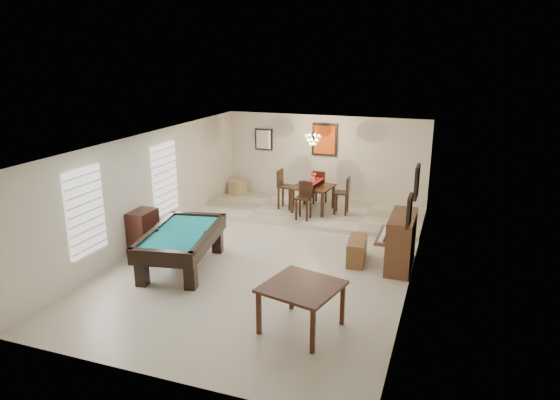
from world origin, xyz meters
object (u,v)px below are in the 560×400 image
Objects in this scene: piano_bench at (357,251)px; apothecary_chest at (143,232)px; flower_vase at (314,177)px; upright_piano at (395,241)px; square_table at (301,307)px; dining_chair_east at (341,196)px; dining_table at (313,196)px; corner_bench at (238,187)px; dining_chair_south at (303,201)px; pool_table at (182,250)px; dining_chair_north at (320,187)px; dining_chair_west at (286,189)px; chandelier at (313,136)px.

piano_bench is 4.72m from apothecary_chest.
upright_piano is at bearing -47.25° from flower_vase.
dining_chair_east is (-0.68, 5.81, 0.24)m from square_table.
upright_piano reaches higher than dining_table.
flower_vase reaches higher than dining_chair_east.
corner_bench is (-4.46, 3.69, 0.08)m from piano_bench.
dining_table is at bearing 89.29° from dining_chair_south.
dining_chair_east is at bearing 50.40° from pool_table.
piano_bench is at bearing 116.56° from dining_chair_north.
dining_chair_west is 2.14m from corner_bench.
square_table is 6.01m from dining_table.
flower_vase is at bearing 59.14° from pool_table.
dining_chair_north is at bearing 87.93° from chandelier.
apothecary_chest is 3.78× the size of flower_vase.
chandelier is (-0.03, -0.75, 1.59)m from dining_chair_north.
dining_chair_south reaches higher than piano_bench.
pool_table reaches higher than corner_bench.
flower_vase is at bearing 23.01° from chandelier.
apothecary_chest reaches higher than corner_bench.
upright_piano is 3.26m from dining_chair_south.
upright_piano reaches higher than piano_bench.
dining_table is at bearing 59.14° from pool_table.
chandelier is at bearing 87.69° from dining_chair_north.
flower_vase is at bearing 89.29° from dining_chair_south.
chandelier is at bearing 123.06° from piano_bench.
apothecary_chest is 1.01× the size of dining_chair_north.
flower_vase is at bearing 0.00° from dining_table.
dining_chair_north is (-1.49, 6.56, 0.22)m from square_table.
dining_table reaches higher than pool_table.
dining_chair_north is at bearing 90.76° from flower_vase.
dining_table reaches higher than corner_bench.
dining_table is 0.78m from dining_chair_west.
apothecary_chest reaches higher than square_table.
square_table is 2.37× the size of corner_bench.
dining_chair_west is (-0.77, -0.05, 0.14)m from dining_table.
flower_vase is at bearing 90.52° from dining_chair_north.
piano_bench is 3.35m from dining_table.
piano_bench is 4.00m from dining_chair_north.
flower_vase is 1.12m from chandelier.
dining_chair_west is 1.70m from chandelier.
piano_bench is 0.92× the size of dining_table.
flower_vase is at bearing -84.05° from dining_chair_west.
corner_bench is at bearing 149.52° from dining_chair_south.
chandelier reaches higher than dining_chair_west.
flower_vase reaches higher than upright_piano.
piano_bench is 0.90× the size of dining_chair_east.
dining_chair_west is at bearing -177.36° from chandelier.
square_table is 1.89× the size of chandelier.
dining_chair_north is 1.10m from dining_chair_west.
dining_table is 3.80× the size of flower_vase.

